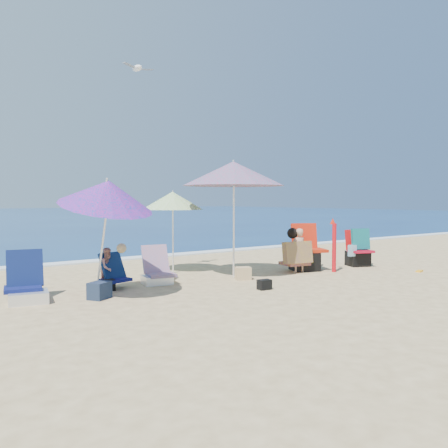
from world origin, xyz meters
TOP-DOWN VIEW (x-y plane):
  - ground at (0.00, 0.00)m, footprint 120.00×120.00m
  - foam at (0.00, 5.10)m, footprint 120.00×0.50m
  - umbrella_turquoise at (0.12, 1.26)m, footprint 2.40×2.40m
  - umbrella_striped at (-0.60, 2.48)m, footprint 1.76×1.76m
  - umbrella_blue at (-2.75, 0.71)m, footprint 1.73×1.78m
  - furled_umbrella at (2.28, 0.50)m, footprint 0.22×0.26m
  - chair_navy at (-3.85, 1.27)m, footprint 0.68×0.87m
  - chair_rainbow at (-1.51, 1.46)m, footprint 0.64×0.74m
  - camp_chair_left at (1.95, 1.02)m, footprint 0.90×0.82m
  - camp_chair_right at (3.41, 0.74)m, footprint 0.70×0.70m
  - person_center at (1.53, 0.86)m, footprint 0.70×0.59m
  - person_left at (-2.39, 1.55)m, footprint 0.55×0.58m
  - bag_navy_a at (-2.87, 0.80)m, footprint 0.43×0.40m
  - bag_black_a at (-2.54, 1.35)m, footprint 0.28×0.22m
  - bag_tan at (0.06, 0.86)m, footprint 0.34×0.30m
  - bag_black_b at (-0.26, -0.15)m, footprint 0.24×0.18m
  - orange_item at (3.79, -0.60)m, footprint 0.25×0.16m
  - seagull at (-1.42, 2.42)m, footprint 0.71×0.33m

SIDE VIEW (x-z plane):
  - ground at x=0.00m, z-range 0.00..0.00m
  - orange_item at x=3.79m, z-range 0.00..0.03m
  - foam at x=0.00m, z-range 0.00..0.04m
  - bag_black_b at x=-0.26m, z-range 0.00..0.18m
  - bag_black_a at x=-2.54m, z-range 0.00..0.19m
  - bag_tan at x=0.06m, z-range 0.00..0.25m
  - bag_navy_a at x=-2.87m, z-range 0.00..0.27m
  - chair_rainbow at x=-1.51m, z-range -0.17..0.54m
  - chair_navy at x=-3.85m, z-range -0.18..0.59m
  - camp_chair_left at x=1.95m, z-range -0.21..0.83m
  - camp_chair_right at x=3.41m, z-range -0.12..0.77m
  - person_left at x=-2.39m, z-range -0.04..0.77m
  - person_center at x=1.53m, z-range -0.01..0.95m
  - furled_umbrella at x=2.28m, z-range 0.06..1.22m
  - umbrella_striped at x=-0.60m, z-range 0.66..2.43m
  - umbrella_blue at x=-2.75m, z-range 0.65..2.67m
  - umbrella_turquoise at x=0.12m, z-range 0.90..3.28m
  - seagull at x=-1.42m, z-range 4.15..4.27m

